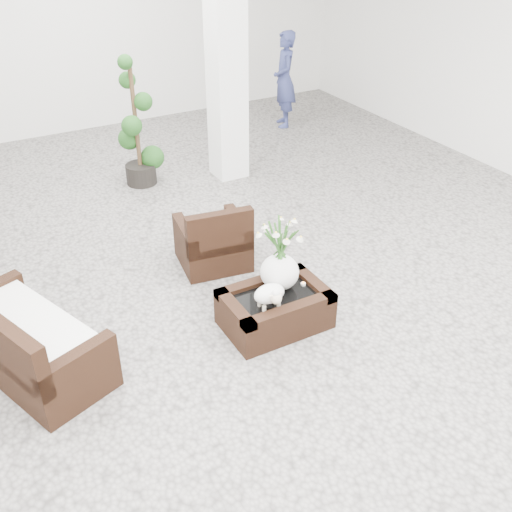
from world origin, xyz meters
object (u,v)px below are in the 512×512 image
topiary (136,123)px  armchair (212,233)px  loveseat (28,331)px  coffee_table (275,310)px

topiary → armchair: bearing=-90.7°
loveseat → topiary: (1.97, 2.96, 0.45)m
armchair → topiary: (0.03, 2.22, 0.46)m
coffee_table → loveseat: loveseat is taller
coffee_table → topiary: 3.48m
armchair → topiary: size_ratio=0.43×
coffee_table → topiary: bearing=89.9°
loveseat → topiary: bearing=-54.5°
coffee_table → armchair: 1.22m
coffee_table → loveseat: size_ratio=0.65×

